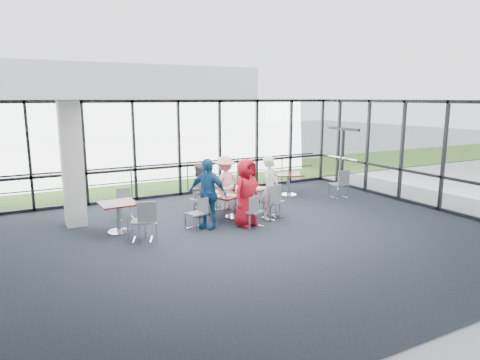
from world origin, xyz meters
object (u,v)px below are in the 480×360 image
diner_near_right (270,188)px  diner_end (207,193)px  chair_main_end (196,214)px  chair_spare_r (339,184)px  diner_far_left (199,190)px  chair_spare_lb (126,205)px  diner_near_left (246,193)px  chair_main_nl (253,212)px  diner_far_right (225,183)px  chair_main_nr (273,201)px  chair_spare_la (142,221)px  chair_main_fl (200,199)px  side_table_left (118,207)px  main_table (235,195)px  chair_main_fr (220,194)px  side_table_right (288,177)px  structural_column (72,164)px

diner_near_right → diner_end: (-1.83, 0.05, 0.02)m
chair_main_end → chair_spare_r: chair_spare_r is taller
diner_far_left → chair_spare_lb: 2.01m
diner_far_left → diner_end: 1.14m
diner_far_left → diner_near_left: bearing=92.6°
diner_near_right → chair_main_nl: (-0.80, -0.48, -0.46)m
diner_far_right → chair_main_nl: size_ratio=1.94×
chair_main_nr → chair_spare_la: 3.68m
chair_main_fl → chair_spare_r: bearing=161.7°
chair_main_nl → side_table_left: bearing=133.6°
main_table → chair_main_fl: (-0.75, 0.69, -0.18)m
diner_near_left → chair_main_fr: (0.15, 1.85, -0.43)m
chair_spare_la → chair_spare_r: 7.00m
chair_main_nl → chair_spare_r: bearing=-5.2°
side_table_right → diner_end: (-3.91, -2.10, 0.25)m
side_table_left → diner_near_right: (3.91, -0.72, 0.24)m
chair_main_fr → chair_spare_la: chair_spare_la is taller
chair_main_nl → chair_spare_la: (-2.78, 0.32, 0.05)m
chair_main_nl → chair_spare_lb: size_ratio=1.01×
chair_main_fr → diner_far_left: bearing=-2.3°
diner_near_left → chair_spare_la: bearing=154.8°
diner_near_left → chair_main_nr: (0.99, 0.27, -0.41)m
chair_main_fr → side_table_left: bearing=-13.0°
diner_near_left → diner_near_right: (0.89, 0.28, -0.01)m
side_table_right → chair_main_fl: size_ratio=1.31×
chair_main_fl → chair_spare_la: (-2.06, -1.44, 0.02)m
diner_near_right → chair_spare_lb: diner_near_right is taller
diner_far_left → diner_far_right: bearing=174.6°
chair_main_end → diner_end: bearing=73.1°
structural_column → main_table: structural_column is taller
diner_far_left → chair_main_nr: size_ratio=1.59×
chair_main_end → diner_far_right: bearing=118.4°
chair_main_nl → chair_main_nr: 1.02m
chair_main_nl → diner_near_right: bearing=5.5°
chair_main_nr → chair_main_fl: chair_main_nr is taller
diner_far_right → chair_main_fl: diner_far_right is taller
diner_end → chair_spare_r: 5.26m
side_table_left → diner_near_right: diner_near_right is taller
diner_near_right → diner_far_right: diner_near_right is taller
diner_far_right → chair_main_nr: size_ratio=1.69×
chair_main_nl → chair_spare_lb: (-2.68, 2.27, -0.01)m
structural_column → side_table_left: (0.84, -1.16, -0.97)m
side_table_right → chair_main_end: bearing=-153.6°
structural_column → diner_near_left: structural_column is taller
structural_column → diner_end: bearing=-32.1°
chair_main_fr → chair_spare_la: (-2.84, -1.73, 0.02)m
main_table → side_table_right: size_ratio=1.81×
side_table_left → chair_main_fl: bearing=13.0°
diner_near_left → chair_spare_r: size_ratio=1.89×
chair_main_nl → chair_spare_r: 4.39m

